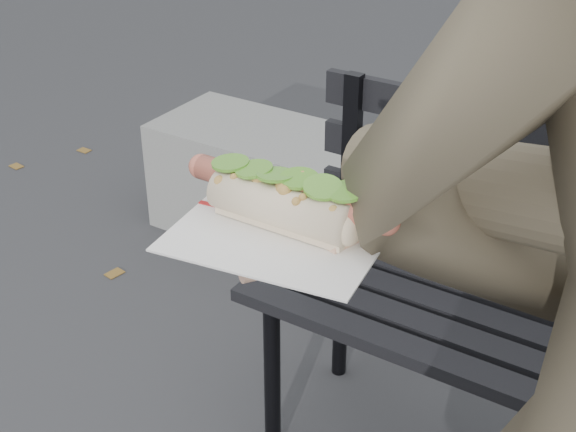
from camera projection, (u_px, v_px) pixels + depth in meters
The scene contains 2 objects.
concrete_block at pixel (316, 197), 2.76m from camera, with size 1.20×0.40×0.40m, color slate.
held_hotdog at pixel (505, 210), 0.69m from camera, with size 0.61×0.30×0.20m.
Camera 1 is at (0.27, -0.53, 1.51)m, focal length 50.00 mm.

